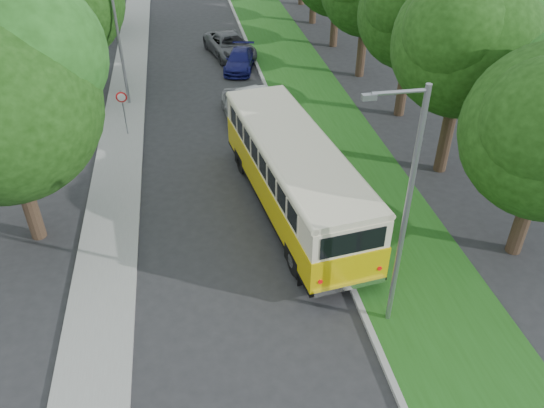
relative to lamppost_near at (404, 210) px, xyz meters
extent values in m
plane|color=#262628|center=(-4.21, 2.50, -4.37)|extent=(120.00, 120.00, 0.00)
cube|color=gray|center=(-0.61, 7.50, -4.29)|extent=(0.20, 70.00, 0.15)
cube|color=#1E5115|center=(1.74, 7.50, -4.30)|extent=(4.50, 70.00, 0.13)
cube|color=gray|center=(-9.01, 7.50, -4.31)|extent=(2.20, 70.00, 0.12)
cylinder|color=#332319|center=(5.95, 2.50, -2.70)|extent=(0.56, 0.56, 3.35)
cylinder|color=#332319|center=(5.75, 8.50, -2.24)|extent=(0.56, 0.56, 4.26)
sphere|color=#15360C|center=(5.75, 8.50, 1.54)|extent=(5.98, 5.98, 5.98)
sphere|color=#15360C|center=(6.80, 9.10, 2.73)|extent=(4.49, 4.49, 4.49)
sphere|color=#15360C|center=(4.86, 7.75, 2.29)|extent=(4.19, 4.19, 4.19)
cylinder|color=#332319|center=(6.08, 14.50, -2.39)|extent=(0.56, 0.56, 3.95)
sphere|color=#15360C|center=(6.08, 14.50, 1.13)|extent=(5.61, 5.61, 5.61)
sphere|color=#15360C|center=(5.24, 13.80, 1.83)|extent=(3.92, 3.92, 3.92)
cylinder|color=#332319|center=(5.69, 20.50, -2.44)|extent=(0.56, 0.56, 3.86)
cylinder|color=#332319|center=(5.59, 26.50, -2.58)|extent=(0.56, 0.56, 3.58)
cylinder|color=#332319|center=(5.46, 32.50, -2.53)|extent=(0.56, 0.56, 3.68)
cylinder|color=#332319|center=(-11.71, 6.50, -2.53)|extent=(0.56, 0.56, 3.68)
sphere|color=#15360C|center=(-10.52, 7.18, 2.54)|extent=(5.10, 5.10, 5.10)
cylinder|color=#332319|center=(-11.71, 20.50, -2.53)|extent=(0.56, 0.56, 3.68)
cylinder|color=#332319|center=(-11.71, 32.50, -2.53)|extent=(0.56, 0.56, 3.68)
cylinder|color=gray|center=(0.09, 0.00, -0.37)|extent=(0.16, 0.16, 8.00)
cylinder|color=gray|center=(-0.61, 0.00, 3.48)|extent=(1.40, 0.10, 0.10)
cube|color=gray|center=(-1.36, 0.00, 3.41)|extent=(0.35, 0.16, 0.14)
cylinder|color=gray|center=(-8.81, 18.50, -0.62)|extent=(0.16, 0.16, 7.50)
cylinder|color=gray|center=(-8.71, 14.50, -3.12)|extent=(0.06, 0.06, 2.50)
cone|color=red|center=(-8.71, 14.46, -2.22)|extent=(0.56, 0.02, 0.56)
cone|color=white|center=(-8.71, 14.44, -2.22)|extent=(0.40, 0.02, 0.40)
imported|color=#9F9FA3|center=(-2.79, 15.76, -3.71)|extent=(1.64, 3.89, 1.31)
imported|color=silver|center=(-1.51, 15.83, -3.72)|extent=(2.54, 4.19, 1.30)
imported|color=navy|center=(-1.78, 22.96, -3.74)|extent=(2.78, 4.61, 1.25)
imported|color=#4F5156|center=(-2.15, 25.68, -3.60)|extent=(3.68, 5.94, 1.53)
camera|label=1|loc=(-5.60, -11.02, 8.43)|focal=35.00mm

